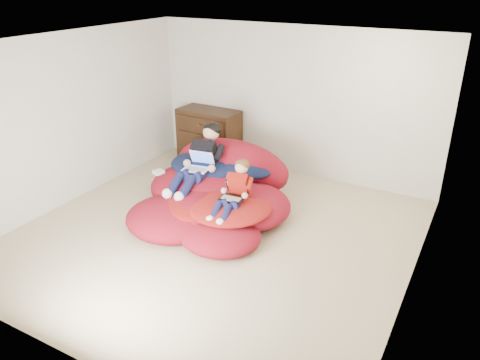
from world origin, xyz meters
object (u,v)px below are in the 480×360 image
Objects in this scene: dresser at (209,136)px; beanbag_pile at (215,193)px; older_boy at (201,157)px; younger_boy at (235,188)px; laptop_white at (198,164)px; laptop_black at (234,193)px.

beanbag_pile is at bearing -55.21° from dresser.
older_boy is 1.44× the size of younger_boy.
dresser is 1.71m from laptop_white.
older_boy reaches higher than dresser.
younger_boy is (1.64, -1.93, 0.12)m from dresser.
dresser is 0.90× the size of older_boy.
beanbag_pile is 0.75m from younger_boy.
dresser reaches higher than laptop_white.
younger_boy is at bearing -49.71° from dresser.
younger_boy reaches higher than laptop_white.
laptop_black is at bearing -27.07° from laptop_white.
laptop_white is (-0.30, 0.04, 0.38)m from beanbag_pile.
younger_boy reaches higher than beanbag_pile.
older_boy reaches higher than laptop_white.
beanbag_pile is at bearing -7.95° from laptop_white.
laptop_black is at bearing -30.94° from older_boy.
older_boy is 1.01m from laptop_black.
older_boy reaches higher than younger_boy.
younger_boy is 2.59× the size of laptop_black.
dresser is 1.91m from beanbag_pile.
dresser is 3.35× the size of laptop_black.
laptop_white is at bearing 172.05° from beanbag_pile.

